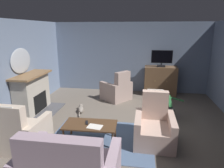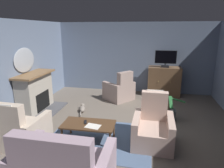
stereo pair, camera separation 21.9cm
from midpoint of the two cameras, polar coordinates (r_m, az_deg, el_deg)
name	(u,v)px [view 1 (the left image)]	position (r m, az deg, el deg)	size (l,w,h in m)	color
ground_plane	(120,131)	(4.93, 1.03, -13.22)	(6.34, 7.01, 0.04)	#665B51
wall_back	(130,58)	(7.64, 4.33, 7.56)	(6.34, 0.10, 2.60)	slate
wall_left	(2,73)	(5.62, -29.91, 2.66)	(0.10, 7.01, 2.60)	slate
rug_central	(102,138)	(4.59, -4.36, -15.28)	(2.25, 1.69, 0.01)	slate
fireplace	(33,94)	(6.17, -22.60, -2.75)	(0.93, 1.42, 1.14)	#4C4C51
wall_mirror_oval	(21,61)	(6.10, -25.56, 6.02)	(0.06, 0.92, 0.69)	#B2B7BF
tv_cabinet	(160,81)	(7.45, 12.80, 0.75)	(1.14, 0.56, 1.05)	#4A3523
television	(162,58)	(7.23, 13.23, 7.24)	(0.73, 0.20, 0.59)	black
coffee_table	(90,126)	(4.35, -7.76, -11.84)	(1.13, 0.60, 0.41)	#4C331E
tv_remote	(87,123)	(4.38, -8.68, -10.90)	(0.17, 0.05, 0.02)	black
folded_newspaper	(95,127)	(4.21, -6.47, -12.07)	(0.30, 0.22, 0.01)	silver
armchair_beside_cabinet	(20,133)	(4.57, -26.12, -12.50)	(0.96, 0.91, 1.04)	#C6B29E
armchair_facing_sofa	(117,90)	(6.79, 0.51, -1.83)	(1.14, 1.14, 1.01)	#A3897F
armchair_near_window	(154,128)	(4.39, 10.60, -12.27)	(0.83, 0.91, 1.07)	#BC9E8E
potted_plant_tall_palm_by_window	(167,112)	(5.60, 14.44, -7.90)	(0.79, 0.79, 0.68)	slate
cat	(81,109)	(5.96, -10.01, -7.08)	(0.26, 0.66, 0.18)	gray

